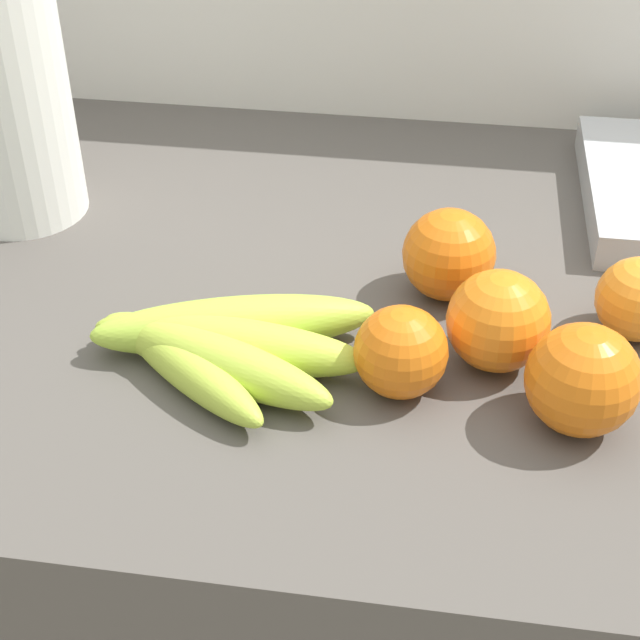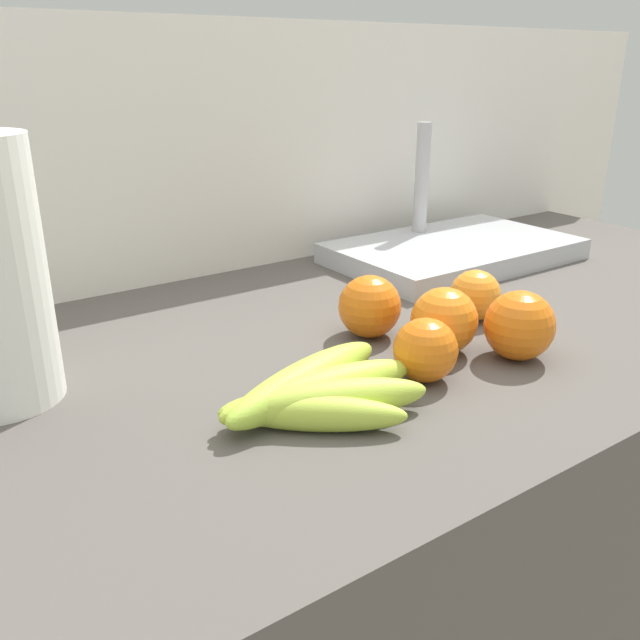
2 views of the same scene
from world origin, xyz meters
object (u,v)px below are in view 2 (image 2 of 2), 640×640
(banana_bunch, at_px, (317,394))
(orange_far_right, at_px, (475,295))
(orange_back_right, at_px, (519,325))
(sink_basin, at_px, (453,249))
(orange_front, at_px, (444,321))
(orange_center, at_px, (425,350))
(orange_right, at_px, (370,306))

(banana_bunch, distance_m, orange_far_right, 0.31)
(orange_back_right, xyz_separation_m, sink_basin, (0.22, 0.32, -0.02))
(orange_far_right, relative_size, orange_front, 0.86)
(orange_back_right, bearing_deg, orange_center, 171.44)
(orange_right, height_order, orange_center, orange_right)
(banana_bunch, height_order, orange_right, orange_right)
(orange_right, xyz_separation_m, orange_back_right, (0.09, -0.14, 0.00))
(orange_right, relative_size, orange_front, 0.99)
(orange_far_right, xyz_separation_m, orange_back_right, (-0.05, -0.11, 0.01))
(orange_far_right, relative_size, sink_basin, 0.17)
(orange_front, bearing_deg, orange_right, 114.71)
(banana_bunch, xyz_separation_m, orange_far_right, (0.30, 0.09, 0.01))
(sink_basin, bearing_deg, orange_center, -138.90)
(orange_front, xyz_separation_m, orange_back_right, (0.06, -0.06, 0.00))
(orange_far_right, distance_m, orange_front, 0.12)
(banana_bunch, height_order, orange_far_right, orange_far_right)
(orange_front, bearing_deg, orange_back_right, -46.97)
(orange_front, xyz_separation_m, orange_center, (-0.07, -0.04, -0.00))
(banana_bunch, bearing_deg, orange_back_right, -5.51)
(orange_front, height_order, sink_basin, sink_basin)
(banana_bunch, relative_size, sink_basin, 0.55)
(orange_far_right, height_order, orange_center, orange_center)
(orange_front, height_order, orange_back_right, orange_back_right)
(banana_bunch, relative_size, orange_front, 2.86)
(banana_bunch, xyz_separation_m, orange_center, (0.13, -0.01, 0.01))
(banana_bunch, xyz_separation_m, orange_front, (0.20, 0.04, 0.02))
(banana_bunch, distance_m, orange_center, 0.13)
(orange_center, bearing_deg, orange_back_right, -8.56)
(orange_far_right, height_order, orange_front, orange_front)
(orange_front, height_order, orange_center, orange_front)
(orange_right, bearing_deg, orange_back_right, -56.74)
(orange_far_right, height_order, orange_right, orange_right)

